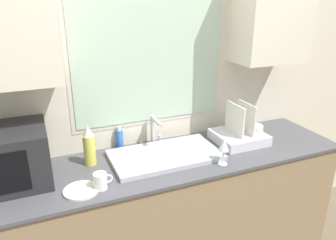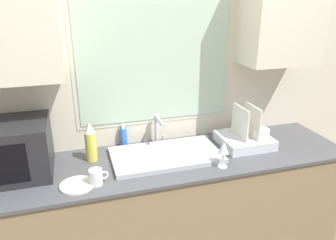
# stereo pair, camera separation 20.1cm
# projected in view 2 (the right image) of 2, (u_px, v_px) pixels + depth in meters

# --- Properties ---
(countertop) EXTENTS (2.44, 0.64, 0.91)m
(countertop) POSITION_uv_depth(u_px,v_px,m) (168.00, 215.00, 2.30)
(countertop) COLOR #8C7251
(countertop) RESTS_ON ground_plane
(wall_back) EXTENTS (6.00, 0.38, 2.60)m
(wall_back) POSITION_uv_depth(u_px,v_px,m) (155.00, 74.00, 2.23)
(wall_back) COLOR beige
(wall_back) RESTS_ON ground_plane
(sink_basin) EXTENTS (0.71, 0.40, 0.03)m
(sink_basin) POSITION_uv_depth(u_px,v_px,m) (166.00, 155.00, 2.15)
(sink_basin) COLOR #B2B2B7
(sink_basin) RESTS_ON countertop
(faucet) EXTENTS (0.08, 0.18, 0.22)m
(faucet) POSITION_uv_depth(u_px,v_px,m) (158.00, 128.00, 2.29)
(faucet) COLOR #B7B7BC
(faucet) RESTS_ON countertop
(microwave) EXTENTS (0.44, 0.40, 0.32)m
(microwave) POSITION_uv_depth(u_px,v_px,m) (11.00, 149.00, 1.90)
(microwave) COLOR #232326
(microwave) RESTS_ON countertop
(dish_rack) EXTENTS (0.34, 0.32, 0.29)m
(dish_rack) POSITION_uv_depth(u_px,v_px,m) (246.00, 138.00, 2.31)
(dish_rack) COLOR silver
(dish_rack) RESTS_ON countertop
(spray_bottle) EXTENTS (0.07, 0.07, 0.26)m
(spray_bottle) POSITION_uv_depth(u_px,v_px,m) (91.00, 142.00, 2.07)
(spray_bottle) COLOR #D8CC4C
(spray_bottle) RESTS_ON countertop
(soap_bottle) EXTENTS (0.05, 0.05, 0.16)m
(soap_bottle) POSITION_uv_depth(u_px,v_px,m) (123.00, 136.00, 2.29)
(soap_bottle) COLOR blue
(soap_bottle) RESTS_ON countertop
(mug_near_sink) EXTENTS (0.11, 0.07, 0.09)m
(mug_near_sink) POSITION_uv_depth(u_px,v_px,m) (96.00, 177.00, 1.83)
(mug_near_sink) COLOR white
(mug_near_sink) RESTS_ON countertop
(wine_glass) EXTENTS (0.07, 0.07, 0.17)m
(wine_glass) POSITION_uv_depth(u_px,v_px,m) (224.00, 148.00, 1.99)
(wine_glass) COLOR silver
(wine_glass) RESTS_ON countertop
(small_plate) EXTENTS (0.19, 0.19, 0.01)m
(small_plate) POSITION_uv_depth(u_px,v_px,m) (77.00, 185.00, 1.83)
(small_plate) COLOR silver
(small_plate) RESTS_ON countertop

